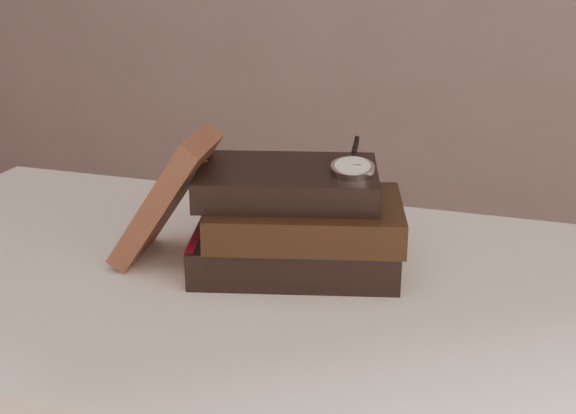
% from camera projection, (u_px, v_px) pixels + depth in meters
% --- Properties ---
extents(table, '(1.00, 0.60, 0.75)m').
position_uv_depth(table, '(215.00, 337.00, 0.96)').
color(table, white).
rests_on(table, ground).
extents(book_stack, '(0.28, 0.22, 0.12)m').
position_uv_depth(book_stack, '(297.00, 222.00, 0.92)').
color(book_stack, black).
rests_on(book_stack, table).
extents(journal, '(0.14, 0.13, 0.16)m').
position_uv_depth(journal, '(166.00, 197.00, 0.93)').
color(journal, '#49281C').
rests_on(journal, table).
extents(pocket_watch, '(0.06, 0.16, 0.02)m').
position_uv_depth(pocket_watch, '(353.00, 167.00, 0.88)').
color(pocket_watch, silver).
rests_on(pocket_watch, book_stack).
extents(eyeglasses, '(0.13, 0.14, 0.05)m').
position_uv_depth(eyeglasses, '(233.00, 189.00, 1.00)').
color(eyeglasses, silver).
rests_on(eyeglasses, book_stack).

